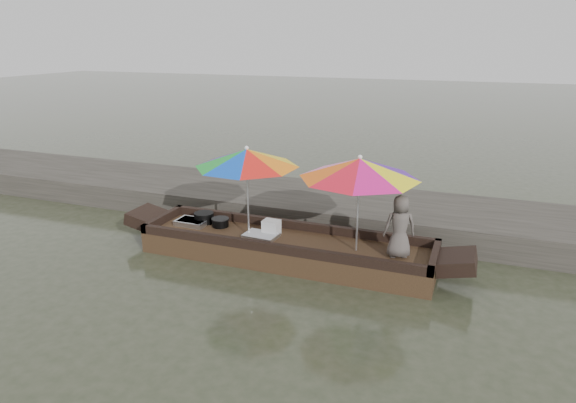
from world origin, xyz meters
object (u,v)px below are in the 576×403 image
(vendor, at_px, (400,226))
(umbrella_bow, at_px, (248,192))
(tray_scallop, at_px, (261,236))
(cooking_pot, at_px, (204,218))
(supply_bag, at_px, (271,228))
(charcoal_grill, at_px, (220,223))
(boat_hull, at_px, (286,250))
(umbrella_stern, at_px, (358,204))
(tray_crayfish, at_px, (192,222))

(vendor, xyz_separation_m, umbrella_bow, (-2.55, 0.00, 0.28))
(tray_scallop, xyz_separation_m, vendor, (2.31, 0.02, 0.47))
(cooking_pot, relative_size, umbrella_bow, 0.21)
(cooking_pot, xyz_separation_m, vendor, (3.57, -0.27, 0.40))
(tray_scallop, distance_m, supply_bag, 0.24)
(charcoal_grill, bearing_deg, boat_hull, -8.32)
(tray_scallop, distance_m, umbrella_bow, 0.78)
(charcoal_grill, xyz_separation_m, umbrella_bow, (0.65, -0.20, 0.71))
(umbrella_stern, bearing_deg, umbrella_bow, 180.00)
(vendor, relative_size, umbrella_bow, 0.57)
(tray_crayfish, bearing_deg, charcoal_grill, 10.37)
(boat_hull, height_order, umbrella_stern, umbrella_stern)
(boat_hull, relative_size, cooking_pot, 13.69)
(boat_hull, bearing_deg, vendor, -0.10)
(tray_crayfish, bearing_deg, umbrella_bow, -4.82)
(tray_scallop, bearing_deg, cooking_pot, 166.88)
(umbrella_bow, bearing_deg, vendor, -0.08)
(boat_hull, relative_size, umbrella_stern, 2.64)
(charcoal_grill, relative_size, supply_bag, 1.06)
(boat_hull, bearing_deg, cooking_pot, 171.11)
(boat_hull, bearing_deg, tray_scallop, -176.45)
(charcoal_grill, bearing_deg, umbrella_bow, -16.73)
(tray_scallop, relative_size, vendor, 0.56)
(charcoal_grill, distance_m, supply_bag, 1.01)
(cooking_pot, height_order, tray_scallop, cooking_pot)
(boat_hull, xyz_separation_m, umbrella_stern, (1.20, 0.00, 0.95))
(tray_scallop, distance_m, umbrella_stern, 1.81)
(cooking_pot, xyz_separation_m, supply_bag, (1.39, -0.12, 0.04))
(boat_hull, relative_size, umbrella_bow, 2.84)
(tray_scallop, height_order, charcoal_grill, charcoal_grill)
(vendor, bearing_deg, supply_bag, -24.60)
(tray_crayfish, bearing_deg, tray_scallop, -5.12)
(cooking_pot, distance_m, charcoal_grill, 0.38)
(boat_hull, distance_m, umbrella_stern, 1.53)
(boat_hull, relative_size, tray_scallop, 8.78)
(cooking_pot, relative_size, charcoal_grill, 1.21)
(boat_hull, height_order, umbrella_bow, umbrella_bow)
(cooking_pot, relative_size, umbrella_stern, 0.19)
(boat_hull, bearing_deg, charcoal_grill, 171.68)
(tray_crayfish, distance_m, umbrella_stern, 3.15)
(tray_crayfish, height_order, umbrella_bow, umbrella_bow)
(vendor, bearing_deg, cooking_pot, -24.97)
(supply_bag, bearing_deg, cooking_pot, 175.08)
(supply_bag, bearing_deg, boat_hull, -24.59)
(boat_hull, xyz_separation_m, umbrella_bow, (-0.69, 0.00, 0.95))
(tray_scallop, relative_size, umbrella_bow, 0.32)
(supply_bag, xyz_separation_m, vendor, (2.19, -0.15, 0.37))
(tray_scallop, xyz_separation_m, umbrella_stern, (1.64, 0.03, 0.74))
(boat_hull, height_order, supply_bag, supply_bag)
(supply_bag, bearing_deg, tray_crayfish, -178.18)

